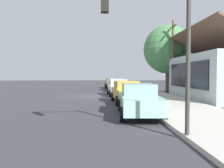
{
  "coord_description": "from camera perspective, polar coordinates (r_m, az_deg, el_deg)",
  "views": [
    {
      "loc": [
        21.81,
        0.87,
        2.07
      ],
      "look_at": [
        -1.06,
        2.03,
        1.11
      ],
      "focal_mm": 36.67,
      "sensor_mm": 36.0,
      "label": 1
    }
  ],
  "objects": [
    {
      "name": "shade_tree",
      "position": [
        27.05,
        13.72,
        8.34
      ],
      "size": [
        5.49,
        5.49,
        7.66
      ],
      "color": "brown",
      "rests_on": "ground"
    },
    {
      "name": "car_skyblue",
      "position": [
        28.6,
        1.05,
        -0.13
      ],
      "size": [
        4.38,
        2.19,
        1.59
      ],
      "rotation": [
        0.0,
        0.0,
        0.03
      ],
      "color": "#8CB7E0",
      "rests_on": "ground"
    },
    {
      "name": "ground_plane",
      "position": [
        21.93,
        -5.17,
        -3.04
      ],
      "size": [
        120.0,
        120.0,
        0.0
      ],
      "primitive_type": "plane",
      "color": "#38383D"
    },
    {
      "name": "fire_hydrant_red",
      "position": [
        30.68,
        3.33,
        -0.56
      ],
      "size": [
        0.22,
        0.22,
        0.71
      ],
      "color": "red",
      "rests_on": "sidewalk_curb"
    },
    {
      "name": "sidewalk_curb",
      "position": [
        22.41,
        9.31,
        -2.74
      ],
      "size": [
        60.0,
        4.2,
        0.16
      ],
      "primitive_type": "cube",
      "color": "beige",
      "rests_on": "ground"
    },
    {
      "name": "utility_pole_wooden",
      "position": [
        24.08,
        14.94,
        6.74
      ],
      "size": [
        1.8,
        0.24,
        7.5
      ],
      "color": "brown",
      "rests_on": "ground"
    },
    {
      "name": "car_mustard",
      "position": [
        16.82,
        3.73,
        -1.89
      ],
      "size": [
        4.94,
        2.24,
        1.59
      ],
      "rotation": [
        0.0,
        0.0,
        0.05
      ],
      "color": "gold",
      "rests_on": "ground"
    },
    {
      "name": "car_ivory",
      "position": [
        22.56,
        1.56,
        -0.8
      ],
      "size": [
        4.7,
        2.15,
        1.59
      ],
      "rotation": [
        0.0,
        0.0,
        0.03
      ],
      "color": "silver",
      "rests_on": "ground"
    },
    {
      "name": "traffic_light_main",
      "position": [
        7.36,
        10.6,
        13.5
      ],
      "size": [
        0.37,
        2.79,
        5.2
      ],
      "color": "#383833",
      "rests_on": "ground"
    },
    {
      "name": "car_seafoam",
      "position": [
        11.68,
        6.75,
        -3.78
      ],
      "size": [
        4.99,
        2.23,
        1.59
      ],
      "rotation": [
        0.0,
        0.0,
        -0.05
      ],
      "color": "#9ED1BC",
      "rests_on": "ground"
    },
    {
      "name": "car_olive",
      "position": [
        34.2,
        0.05,
        0.28
      ],
      "size": [
        4.38,
        2.22,
        1.59
      ],
      "rotation": [
        0.0,
        0.0,
        0.04
      ],
      "color": "olive",
      "rests_on": "ground"
    }
  ]
}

